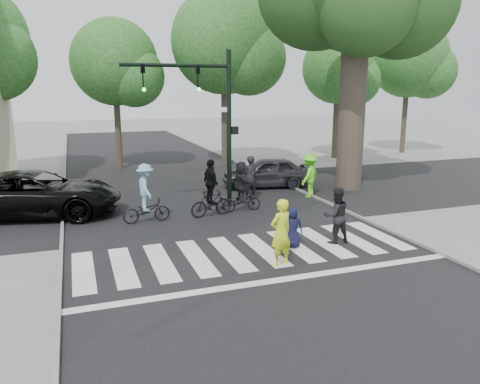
% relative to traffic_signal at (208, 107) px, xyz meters
% --- Properties ---
extents(ground, '(120.00, 120.00, 0.00)m').
position_rel_traffic_signal_xyz_m(ground, '(-0.35, -6.20, -3.90)').
color(ground, gray).
rests_on(ground, ground).
extents(road_stem, '(10.00, 70.00, 0.01)m').
position_rel_traffic_signal_xyz_m(road_stem, '(-0.35, -1.20, -3.90)').
color(road_stem, black).
rests_on(road_stem, ground).
extents(road_cross, '(70.00, 10.00, 0.01)m').
position_rel_traffic_signal_xyz_m(road_cross, '(-0.35, 1.80, -3.89)').
color(road_cross, black).
rests_on(road_cross, ground).
extents(curb_left, '(0.10, 70.00, 0.10)m').
position_rel_traffic_signal_xyz_m(curb_left, '(-5.40, -1.20, -3.85)').
color(curb_left, gray).
rests_on(curb_left, ground).
extents(curb_right, '(0.10, 70.00, 0.10)m').
position_rel_traffic_signal_xyz_m(curb_right, '(4.70, -1.20, -3.85)').
color(curb_right, gray).
rests_on(curb_right, ground).
extents(crosswalk, '(10.00, 3.85, 0.01)m').
position_rel_traffic_signal_xyz_m(crosswalk, '(-0.35, -5.54, -3.89)').
color(crosswalk, silver).
rests_on(crosswalk, ground).
extents(traffic_signal, '(4.45, 0.29, 6.00)m').
position_rel_traffic_signal_xyz_m(traffic_signal, '(0.00, 0.00, 0.00)').
color(traffic_signal, black).
rests_on(traffic_signal, ground).
extents(bg_tree_2, '(5.04, 4.80, 8.40)m').
position_rel_traffic_signal_xyz_m(bg_tree_2, '(-2.11, 10.42, 1.88)').
color(bg_tree_2, brown).
rests_on(bg_tree_2, ground).
extents(bg_tree_3, '(6.30, 6.00, 10.20)m').
position_rel_traffic_signal_xyz_m(bg_tree_3, '(3.95, 9.07, 3.04)').
color(bg_tree_3, brown).
rests_on(bg_tree_3, ground).
extents(bg_tree_4, '(4.83, 4.60, 8.15)m').
position_rel_traffic_signal_xyz_m(bg_tree_4, '(11.88, 9.93, 1.73)').
color(bg_tree_4, brown).
rests_on(bg_tree_4, ground).
extents(bg_tree_5, '(5.67, 5.40, 9.30)m').
position_rel_traffic_signal_xyz_m(bg_tree_5, '(17.92, 10.50, 2.46)').
color(bg_tree_5, brown).
rests_on(bg_tree_5, ground).
extents(pedestrian_woman, '(0.76, 0.60, 1.81)m').
position_rel_traffic_signal_xyz_m(pedestrian_woman, '(0.11, -6.48, -2.99)').
color(pedestrian_woman, '#E4F722').
rests_on(pedestrian_woman, ground).
extents(pedestrian_child, '(0.69, 0.58, 1.22)m').
position_rel_traffic_signal_xyz_m(pedestrian_child, '(1.04, -5.29, -3.29)').
color(pedestrian_child, black).
rests_on(pedestrian_child, ground).
extents(pedestrian_adult, '(0.84, 0.66, 1.71)m').
position_rel_traffic_signal_xyz_m(pedestrian_adult, '(2.45, -5.36, -3.04)').
color(pedestrian_adult, black).
rests_on(pedestrian_adult, ground).
extents(cyclist_left, '(1.67, 1.10, 2.08)m').
position_rel_traffic_signal_xyz_m(cyclist_left, '(-2.61, -1.22, -3.00)').
color(cyclist_left, black).
rests_on(cyclist_left, ground).
extents(cyclist_mid, '(1.67, 1.04, 2.12)m').
position_rel_traffic_signal_xyz_m(cyclist_mid, '(-0.27, -1.23, -3.03)').
color(cyclist_mid, black).
rests_on(cyclist_mid, ground).
extents(cyclist_right, '(1.52, 1.42, 1.93)m').
position_rel_traffic_signal_xyz_m(cyclist_right, '(1.02, -0.92, -3.04)').
color(cyclist_right, black).
rests_on(cyclist_right, ground).
extents(car_suv, '(6.47, 4.02, 1.67)m').
position_rel_traffic_signal_xyz_m(car_suv, '(-6.27, 0.97, -3.07)').
color(car_suv, black).
rests_on(car_suv, ground).
extents(car_grey, '(4.44, 2.52, 1.42)m').
position_rel_traffic_signal_xyz_m(car_grey, '(3.65, 2.84, -3.19)').
color(car_grey, '#2B2B2F').
rests_on(car_grey, ground).
extents(bystander_hivis, '(1.38, 1.30, 1.87)m').
position_rel_traffic_signal_xyz_m(bystander_hivis, '(4.58, 0.37, -2.96)').
color(bystander_hivis, '#63F620').
rests_on(bystander_hivis, ground).
extents(bystander_dark, '(0.70, 0.48, 1.87)m').
position_rel_traffic_signal_xyz_m(bystander_dark, '(2.00, 0.76, -2.97)').
color(bystander_dark, black).
rests_on(bystander_dark, ground).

